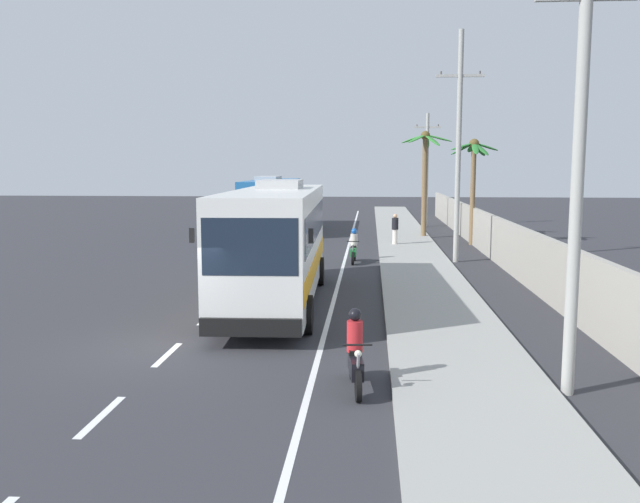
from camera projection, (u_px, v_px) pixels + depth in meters
name	position (u px, v px, depth m)	size (l,w,h in m)	color
ground_plane	(173.00, 349.00, 16.15)	(160.00, 160.00, 0.00)	#303035
sidewalk_kerb	(423.00, 280.00, 25.52)	(3.20, 90.00, 0.14)	#999993
lane_markings	(315.00, 264.00, 30.17)	(3.72, 71.00, 0.01)	white
boundary_wall	(504.00, 244.00, 29.07)	(0.24, 60.00, 2.07)	#9E998E
coach_bus_foreground	(276.00, 240.00, 21.38)	(3.16, 11.48, 3.95)	silver
coach_bus_far_lane	(272.00, 202.00, 45.27)	(3.01, 12.36, 3.74)	#2366A8
motorcycle_beside_bus	(354.00, 249.00, 30.52)	(0.56, 1.96, 1.57)	black
motorcycle_trailing	(355.00, 357.00, 13.24)	(0.56, 1.96, 1.61)	black
pedestrian_near_kerb	(395.00, 228.00, 36.57)	(0.36, 0.36, 1.66)	beige
utility_pole_nearest	(579.00, 159.00, 12.42)	(1.83, 0.24, 8.77)	#9E9E99
utility_pole_mid	(459.00, 144.00, 30.12)	(2.15, 0.24, 10.43)	#9E9E99
utility_pole_far	(427.00, 168.00, 48.07)	(1.90, 0.24, 8.16)	#9E9E99
palm_nearest	(425.00, 165.00, 40.43)	(3.13, 2.90, 6.51)	brown
palm_second	(473.00, 167.00, 36.93)	(2.77, 2.68, 5.91)	brown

